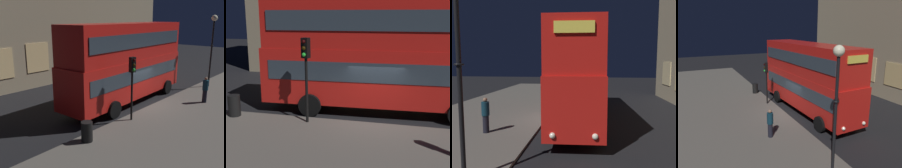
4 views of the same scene
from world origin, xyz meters
TOP-DOWN VIEW (x-y plane):
  - ground_plane at (0.00, 0.00)m, footprint 80.00×80.00m
  - double_decker_bus at (-0.12, 1.26)m, footprint 11.24×3.20m
  - traffic_light_near_kerb at (-2.84, -1.27)m, footprint 0.37×0.39m
  - litter_bin at (-6.42, -1.29)m, footprint 0.56×0.56m

SIDE VIEW (x-z plane):
  - ground_plane at x=0.00m, z-range 0.00..0.00m
  - litter_bin at x=-6.42m, z-range 0.12..1.11m
  - traffic_light_near_kerb at x=-2.84m, z-range 0.94..4.63m
  - double_decker_bus at x=-0.12m, z-range 0.31..5.88m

